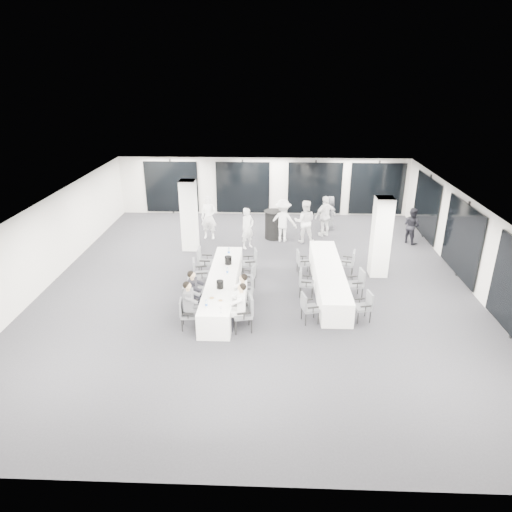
{
  "coord_description": "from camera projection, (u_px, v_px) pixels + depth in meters",
  "views": [
    {
      "loc": [
        0.48,
        -13.81,
        6.79
      ],
      "look_at": [
        -0.04,
        -0.2,
        1.13
      ],
      "focal_mm": 32.0,
      "sensor_mm": 36.0,
      "label": 1
    }
  ],
  "objects": [
    {
      "name": "wine_glass",
      "position": [
        221.0,
        308.0,
        12.05
      ],
      "size": [
        0.08,
        0.08,
        0.2
      ],
      "color": "silver",
      "rests_on": "banquet_table_main"
    },
    {
      "name": "standing_guest_c",
      "position": [
        283.0,
        218.0,
        18.85
      ],
      "size": [
        1.41,
        0.87,
        2.04
      ],
      "primitive_type": "imported",
      "rotation": [
        0.0,
        0.0,
        2.98
      ],
      "color": "white",
      "rests_on": "floor"
    },
    {
      "name": "water_bottle_c",
      "position": [
        229.0,
        251.0,
        15.81
      ],
      "size": [
        0.08,
        0.08,
        0.24
      ],
      "primitive_type": "cylinder",
      "color": "silver",
      "rests_on": "banquet_table_main"
    },
    {
      "name": "plate_c",
      "position": [
        220.0,
        285.0,
        13.59
      ],
      "size": [
        0.19,
        0.19,
        0.03
      ],
      "color": "white",
      "rests_on": "banquet_table_main"
    },
    {
      "name": "water_bottle_a",
      "position": [
        206.0,
        304.0,
        12.34
      ],
      "size": [
        0.07,
        0.07,
        0.22
      ],
      "primitive_type": "cylinder",
      "color": "silver",
      "rests_on": "banquet_table_main"
    },
    {
      "name": "standing_guest_g",
      "position": [
        209.0,
        215.0,
        19.15
      ],
      "size": [
        0.85,
        0.73,
        2.1
      ],
      "primitive_type": "imported",
      "rotation": [
        0.0,
        0.0,
        -0.15
      ],
      "color": "white",
      "rests_on": "floor"
    },
    {
      "name": "chair_main_right_mid",
      "position": [
        248.0,
        288.0,
        14.04
      ],
      "size": [
        0.49,
        0.53,
        0.87
      ],
      "rotation": [
        0.0,
        0.0,
        1.7
      ],
      "color": "#575A5F",
      "rests_on": "floor"
    },
    {
      "name": "chair_main_left_mid",
      "position": [
        194.0,
        288.0,
        13.91
      ],
      "size": [
        0.54,
        0.58,
        0.95
      ],
      "rotation": [
        0.0,
        0.0,
        -1.42
      ],
      "color": "#575A5F",
      "rests_on": "floor"
    },
    {
      "name": "chair_side_right_far",
      "position": [
        349.0,
        262.0,
        15.84
      ],
      "size": [
        0.57,
        0.6,
        0.94
      ],
      "rotation": [
        0.0,
        0.0,
        1.32
      ],
      "color": "#575A5F",
      "rests_on": "floor"
    },
    {
      "name": "column_left",
      "position": [
        189.0,
        215.0,
        17.88
      ],
      "size": [
        0.6,
        0.6,
        2.8
      ],
      "primitive_type": "cube",
      "color": "white",
      "rests_on": "floor"
    },
    {
      "name": "standing_guest_d",
      "position": [
        325.0,
        214.0,
        19.47
      ],
      "size": [
        1.35,
        1.14,
        2.0
      ],
      "primitive_type": "imported",
      "rotation": [
        0.0,
        0.0,
        3.64
      ],
      "color": "white",
      "rests_on": "floor"
    },
    {
      "name": "seated_guest_a",
      "position": [
        191.0,
        302.0,
        12.52
      ],
      "size": [
        0.5,
        0.38,
        1.44
      ],
      "rotation": [
        0.0,
        0.0,
        -1.57
      ],
      "color": "#505157",
      "rests_on": "floor"
    },
    {
      "name": "chair_main_right_fourth",
      "position": [
        250.0,
        276.0,
        14.83
      ],
      "size": [
        0.53,
        0.56,
        0.89
      ],
      "rotation": [
        0.0,
        0.0,
        1.35
      ],
      "color": "#575A5F",
      "rests_on": "floor"
    },
    {
      "name": "standing_guest_b",
      "position": [
        305.0,
        219.0,
        18.76
      ],
      "size": [
        1.0,
        0.63,
        2.02
      ],
      "primitive_type": "imported",
      "rotation": [
        0.0,
        0.0,
        3.11
      ],
      "color": "white",
      "rests_on": "floor"
    },
    {
      "name": "chair_main_right_second",
      "position": [
        247.0,
        303.0,
        13.07
      ],
      "size": [
        0.5,
        0.54,
        0.92
      ],
      "rotation": [
        0.0,
        0.0,
        1.5
      ],
      "color": "#575A5F",
      "rests_on": "floor"
    },
    {
      "name": "banquet_table_main",
      "position": [
        223.0,
        287.0,
        14.37
      ],
      "size": [
        0.9,
        5.0,
        0.75
      ],
      "primitive_type": "cube",
      "color": "white",
      "rests_on": "floor"
    },
    {
      "name": "seated_guest_c",
      "position": [
        239.0,
        304.0,
        12.42
      ],
      "size": [
        0.5,
        0.38,
        1.44
      ],
      "rotation": [
        0.0,
        0.0,
        1.57
      ],
      "color": "white",
      "rests_on": "floor"
    },
    {
      "name": "seated_guest_d",
      "position": [
        241.0,
        294.0,
        12.97
      ],
      "size": [
        0.5,
        0.38,
        1.44
      ],
      "rotation": [
        0.0,
        0.0,
        1.57
      ],
      "color": "white",
      "rests_on": "floor"
    },
    {
      "name": "water_bottle_b",
      "position": [
        227.0,
        271.0,
        14.32
      ],
      "size": [
        0.07,
        0.07,
        0.22
      ],
      "primitive_type": "cylinder",
      "color": "silver",
      "rests_on": "banquet_table_main"
    },
    {
      "name": "chair_main_left_fourth",
      "position": [
        199.0,
        272.0,
        14.87
      ],
      "size": [
        0.61,
        0.65,
        1.04
      ],
      "rotation": [
        0.0,
        0.0,
        -1.39
      ],
      "color": "#575A5F",
      "rests_on": "floor"
    },
    {
      "name": "cocktail_table",
      "position": [
        274.0,
        225.0,
        19.32
      ],
      "size": [
        0.87,
        0.87,
        1.21
      ],
      "color": "black",
      "rests_on": "floor"
    },
    {
      "name": "standing_guest_h",
      "position": [
        412.0,
        223.0,
        18.71
      ],
      "size": [
        0.89,
        0.96,
        1.71
      ],
      "primitive_type": "imported",
      "rotation": [
        0.0,
        0.0,
        2.21
      ],
      "color": "black",
      "rests_on": "floor"
    },
    {
      "name": "plate_a",
      "position": [
        212.0,
        298.0,
        12.85
      ],
      "size": [
        0.22,
        0.22,
        0.03
      ],
      "color": "white",
      "rests_on": "banquet_table_main"
    },
    {
      "name": "chair_side_left_mid",
      "position": [
        304.0,
        281.0,
        14.45
      ],
      "size": [
        0.51,
        0.55,
        0.9
      ],
      "rotation": [
        0.0,
        0.0,
        -1.71
      ],
      "color": "#575A5F",
      "rests_on": "floor"
    },
    {
      "name": "chair_side_right_near",
      "position": [
        365.0,
        305.0,
        13.05
      ],
      "size": [
        0.52,
        0.55,
        0.87
      ],
      "rotation": [
        0.0,
        0.0,
        1.77
      ],
      "color": "#575A5F",
      "rests_on": "floor"
    },
    {
      "name": "ice_bucket_near",
      "position": [
        220.0,
        284.0,
        13.41
      ],
      "size": [
        0.21,
        0.21,
        0.24
      ],
      "primitive_type": "cylinder",
      "color": "black",
      "rests_on": "banquet_table_main"
    },
    {
      "name": "room",
      "position": [
        284.0,
        235.0,
        15.83
      ],
      "size": [
        14.04,
        16.04,
        2.84
      ],
      "color": "#25252A",
      "rests_on": "ground"
    },
    {
      "name": "chair_main_left_second",
      "position": [
        190.0,
        298.0,
        13.25
      ],
      "size": [
        0.53,
        0.59,
        0.99
      ],
      "rotation": [
        0.0,
        0.0,
        -1.5
      ],
      "color": "#575A5F",
      "rests_on": "floor"
    },
    {
      "name": "standing_guest_e",
      "position": [
        330.0,
        211.0,
        20.32
      ],
      "size": [
        0.68,
        0.92,
        1.73
      ],
      "primitive_type": "imported",
      "rotation": [
        0.0,
        0.0,
        1.79
      ],
      "color": "#505157",
      "rests_on": "floor"
    },
    {
      "name": "chair_side_left_far",
      "position": [
        301.0,
        261.0,
        15.97
      ],
      "size": [
        0.5,
        0.54,
        0.89
      ],
      "rotation": [
        0.0,
        0.0,
        -1.45
      ],
      "color": "#575A5F",
      "rests_on": "floor"
    },
    {
      "name": "column_right",
      "position": [
        381.0,
        237.0,
        15.6
      ],
      "size": [
        0.6,
        0.6,
        2.8
      ],
      "primitive_type": "cube",
      "color": "white",
      "rests_on": "floor"
    },
    {
      "name": "chair_main_left_near",
      "position": [
        186.0,
        312.0,
        12.63
      ],
      "size": [
        0.48,
        0.53,
        0.88
      ],
      "rotation": [
        0.0,
        0.0,
        -1.47
      ],
      "color": "#575A5F",
      "rests_on": "floor"
    },
    {
      "name": "chair_main_left_far",
      "position": [
        203.0,
        260.0,
        15.83
      ],
      "size": [
        0.53,
        0.59,
        1.02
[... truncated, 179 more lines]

